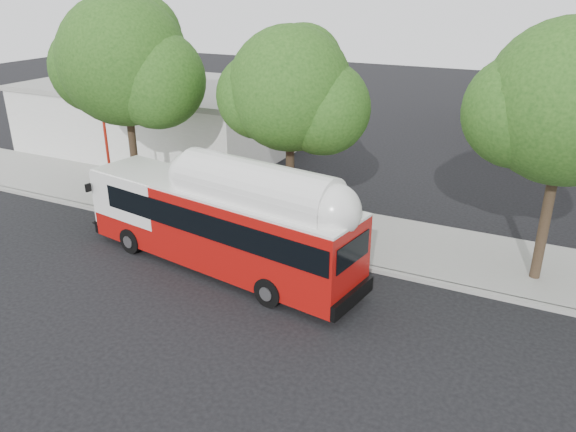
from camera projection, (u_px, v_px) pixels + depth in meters
name	position (u px, v px, depth m)	size (l,w,h in m)	color
ground	(240.00, 298.00, 19.32)	(120.00, 120.00, 0.00)	black
sidewalk	(315.00, 227.00, 24.68)	(60.00, 5.00, 0.15)	gray
curb_strip	(289.00, 251.00, 22.52)	(60.00, 0.30, 0.15)	gray
red_curb_segment	(226.00, 237.00, 23.74)	(10.00, 0.32, 0.16)	maroon
street_tree_left	(133.00, 66.00, 24.86)	(6.67, 5.80, 9.74)	#2D2116
street_tree_mid	(300.00, 95.00, 22.31)	(5.75, 5.00, 8.62)	#2D2116
low_commercial_bldg	(162.00, 116.00, 35.79)	(16.20, 10.20, 4.25)	silver
transit_bus	(220.00, 227.00, 20.75)	(12.44, 4.30, 3.62)	#A20E0B
signal_pole	(109.00, 162.00, 25.81)	(0.13, 0.45, 4.70)	red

